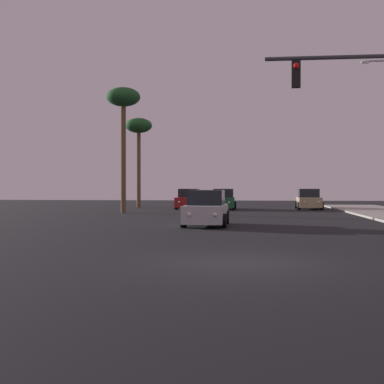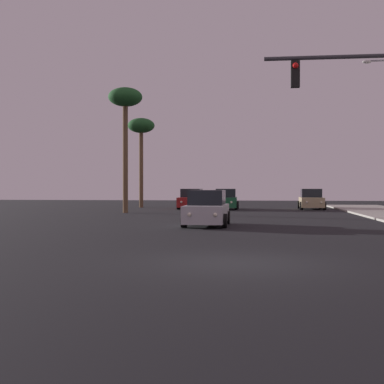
# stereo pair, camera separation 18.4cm
# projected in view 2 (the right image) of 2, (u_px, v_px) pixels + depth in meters

# --- Properties ---
(ground_plane) EXTENTS (120.00, 120.00, 0.00)m
(ground_plane) POSITION_uv_depth(u_px,v_px,m) (237.00, 263.00, 12.84)
(ground_plane) COLOR black
(car_tan) EXTENTS (2.04, 4.33, 1.68)m
(car_tan) POSITION_uv_depth(u_px,v_px,m) (311.00, 200.00, 44.00)
(car_tan) COLOR tan
(car_tan) RESTS_ON ground
(car_green) EXTENTS (2.04, 4.33, 1.68)m
(car_green) POSITION_uv_depth(u_px,v_px,m) (226.00, 200.00, 43.99)
(car_green) COLOR #195933
(car_green) RESTS_ON ground
(car_red) EXTENTS (2.04, 4.33, 1.68)m
(car_red) POSITION_uv_depth(u_px,v_px,m) (192.00, 200.00, 44.52)
(car_red) COLOR maroon
(car_red) RESTS_ON ground
(car_silver) EXTENTS (2.04, 4.33, 1.68)m
(car_silver) POSITION_uv_depth(u_px,v_px,m) (207.00, 210.00, 25.13)
(car_silver) COLOR #B7B7BC
(car_silver) RESTS_ON ground
(palm_tree_mid) EXTENTS (2.40, 2.40, 8.84)m
(palm_tree_mid) POSITION_uv_depth(u_px,v_px,m) (125.00, 104.00, 37.64)
(palm_tree_mid) COLOR brown
(palm_tree_mid) RESTS_ON ground
(palm_tree_far) EXTENTS (2.40, 2.40, 7.99)m
(palm_tree_far) POSITION_uv_depth(u_px,v_px,m) (141.00, 130.00, 47.70)
(palm_tree_far) COLOR brown
(palm_tree_far) RESTS_ON ground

